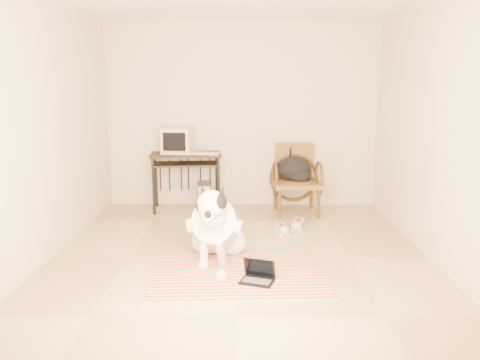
{
  "coord_description": "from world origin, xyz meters",
  "views": [
    {
      "loc": [
        0.07,
        -4.73,
        1.8
      ],
      "look_at": [
        0.01,
        -0.19,
        0.88
      ],
      "focal_mm": 35.0,
      "sensor_mm": 36.0,
      "label": 1
    }
  ],
  "objects_px": {
    "laptop": "(258,276)",
    "pc_tower": "(204,196)",
    "dog": "(216,228)",
    "crt_monitor": "(178,140)",
    "backpack": "(295,171)",
    "rattan_chair": "(296,179)",
    "computer_desk": "(186,162)"
  },
  "relations": [
    {
      "from": "laptop",
      "to": "crt_monitor",
      "type": "xyz_separation_m",
      "value": [
        -1.11,
        2.66,
        0.95
      ]
    },
    {
      "from": "pc_tower",
      "to": "computer_desk",
      "type": "bearing_deg",
      "value": -170.59
    },
    {
      "from": "crt_monitor",
      "to": "pc_tower",
      "type": "distance_m",
      "value": 0.9
    },
    {
      "from": "computer_desk",
      "to": "crt_monitor",
      "type": "relative_size",
      "value": 2.32
    },
    {
      "from": "rattan_chair",
      "to": "pc_tower",
      "type": "bearing_deg",
      "value": 173.15
    },
    {
      "from": "dog",
      "to": "rattan_chair",
      "type": "xyz_separation_m",
      "value": [
        1.02,
        1.93,
        0.14
      ]
    },
    {
      "from": "dog",
      "to": "pc_tower",
      "type": "xyz_separation_m",
      "value": [
        -0.32,
        2.09,
        -0.16
      ]
    },
    {
      "from": "crt_monitor",
      "to": "rattan_chair",
      "type": "distance_m",
      "value": 1.79
    },
    {
      "from": "computer_desk",
      "to": "rattan_chair",
      "type": "xyz_separation_m",
      "value": [
        1.58,
        -0.12,
        -0.22
      ]
    },
    {
      "from": "crt_monitor",
      "to": "backpack",
      "type": "xyz_separation_m",
      "value": [
        1.67,
        -0.25,
        -0.4
      ]
    },
    {
      "from": "computer_desk",
      "to": "backpack",
      "type": "bearing_deg",
      "value": -6.74
    },
    {
      "from": "laptop",
      "to": "pc_tower",
      "type": "height_order",
      "value": "pc_tower"
    },
    {
      "from": "computer_desk",
      "to": "pc_tower",
      "type": "xyz_separation_m",
      "value": [
        0.25,
        0.04,
        -0.52
      ]
    },
    {
      "from": "crt_monitor",
      "to": "rattan_chair",
      "type": "height_order",
      "value": "crt_monitor"
    },
    {
      "from": "pc_tower",
      "to": "backpack",
      "type": "xyz_separation_m",
      "value": [
        1.3,
        -0.23,
        0.43
      ]
    },
    {
      "from": "pc_tower",
      "to": "rattan_chair",
      "type": "relative_size",
      "value": 0.44
    },
    {
      "from": "dog",
      "to": "computer_desk",
      "type": "distance_m",
      "value": 2.16
    },
    {
      "from": "computer_desk",
      "to": "backpack",
      "type": "relative_size",
      "value": 2.17
    },
    {
      "from": "laptop",
      "to": "rattan_chair",
      "type": "bearing_deg",
      "value": 76.49
    },
    {
      "from": "dog",
      "to": "laptop",
      "type": "relative_size",
      "value": 3.56
    },
    {
      "from": "dog",
      "to": "backpack",
      "type": "xyz_separation_m",
      "value": [
        0.99,
        1.86,
        0.26
      ]
    },
    {
      "from": "computer_desk",
      "to": "backpack",
      "type": "distance_m",
      "value": 1.57
    },
    {
      "from": "laptop",
      "to": "crt_monitor",
      "type": "distance_m",
      "value": 3.04
    },
    {
      "from": "pc_tower",
      "to": "rattan_chair",
      "type": "bearing_deg",
      "value": -6.85
    },
    {
      "from": "laptop",
      "to": "pc_tower",
      "type": "distance_m",
      "value": 2.75
    },
    {
      "from": "crt_monitor",
      "to": "dog",
      "type": "bearing_deg",
      "value": -72.0
    },
    {
      "from": "dog",
      "to": "rattan_chair",
      "type": "height_order",
      "value": "rattan_chair"
    },
    {
      "from": "crt_monitor",
      "to": "rattan_chair",
      "type": "xyz_separation_m",
      "value": [
        1.7,
        -0.18,
        -0.53
      ]
    },
    {
      "from": "dog",
      "to": "pc_tower",
      "type": "relative_size",
      "value": 2.87
    },
    {
      "from": "laptop",
      "to": "pc_tower",
      "type": "relative_size",
      "value": 0.81
    },
    {
      "from": "laptop",
      "to": "computer_desk",
      "type": "height_order",
      "value": "computer_desk"
    },
    {
      "from": "computer_desk",
      "to": "rattan_chair",
      "type": "height_order",
      "value": "rattan_chair"
    }
  ]
}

